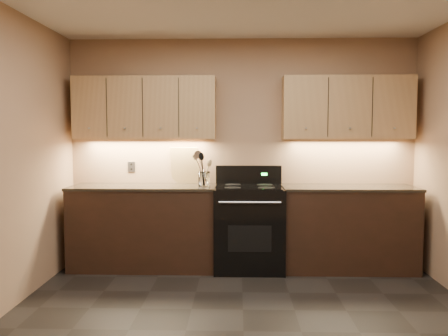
% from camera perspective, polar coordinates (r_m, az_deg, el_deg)
% --- Properties ---
extents(floor, '(4.00, 4.00, 0.00)m').
position_cam_1_polar(floor, '(3.85, 2.36, -19.03)').
color(floor, black).
rests_on(floor, ground).
extents(wall_back, '(4.00, 0.04, 2.60)m').
position_cam_1_polar(wall_back, '(5.54, 2.15, 1.99)').
color(wall_back, '#A38160').
rests_on(wall_back, ground).
extents(counter_left, '(1.62, 0.62, 0.93)m').
position_cam_1_polar(counter_left, '(5.45, -9.59, -6.96)').
color(counter_left, black).
rests_on(counter_left, ground).
extents(counter_right, '(1.46, 0.62, 0.93)m').
position_cam_1_polar(counter_right, '(5.48, 14.67, -6.97)').
color(counter_right, black).
rests_on(counter_right, ground).
extents(stove, '(0.76, 0.68, 1.14)m').
position_cam_1_polar(stove, '(5.32, 3.02, -7.02)').
color(stove, black).
rests_on(stove, ground).
extents(upper_cab_left, '(1.60, 0.30, 0.70)m').
position_cam_1_polar(upper_cab_left, '(5.49, -9.46, 7.13)').
color(upper_cab_left, tan).
rests_on(upper_cab_left, wall_back).
extents(upper_cab_right, '(1.44, 0.30, 0.70)m').
position_cam_1_polar(upper_cab_right, '(5.53, 14.59, 7.03)').
color(upper_cab_right, tan).
rests_on(upper_cab_right, wall_back).
extents(outlet_plate, '(0.08, 0.01, 0.12)m').
position_cam_1_polar(outlet_plate, '(5.68, -11.08, 0.15)').
color(outlet_plate, '#B2B5BA').
rests_on(outlet_plate, wall_back).
extents(utensil_crock, '(0.17, 0.17, 0.16)m').
position_cam_1_polar(utensil_crock, '(5.26, -2.42, -1.37)').
color(utensil_crock, white).
rests_on(utensil_crock, counter_left).
extents(cutting_board, '(0.35, 0.15, 0.42)m').
position_cam_1_polar(cutting_board, '(5.54, -4.72, 0.32)').
color(cutting_board, tan).
rests_on(cutting_board, counter_left).
extents(wooden_spoon, '(0.15, 0.13, 0.29)m').
position_cam_1_polar(wooden_spoon, '(5.23, -2.61, -0.47)').
color(wooden_spoon, tan).
rests_on(wooden_spoon, utensil_crock).
extents(black_spoon, '(0.09, 0.14, 0.37)m').
position_cam_1_polar(black_spoon, '(5.27, -2.39, -0.04)').
color(black_spoon, black).
rests_on(black_spoon, utensil_crock).
extents(black_turner, '(0.13, 0.14, 0.35)m').
position_cam_1_polar(black_turner, '(5.22, -2.45, -0.18)').
color(black_turner, black).
rests_on(black_turner, utensil_crock).
extents(steel_spatula, '(0.24, 0.11, 0.38)m').
position_cam_1_polar(steel_spatula, '(5.26, -2.04, 0.01)').
color(steel_spatula, silver).
rests_on(steel_spatula, utensil_crock).
extents(steel_skimmer, '(0.20, 0.11, 0.38)m').
position_cam_1_polar(steel_skimmer, '(5.22, -2.03, -0.01)').
color(steel_skimmer, silver).
rests_on(steel_skimmer, utensil_crock).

